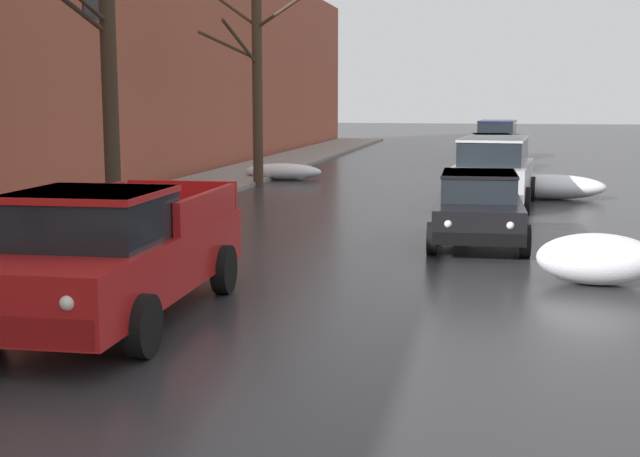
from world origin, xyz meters
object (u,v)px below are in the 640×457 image
Objects in this scene: sedan_grey_queued_behind_truck at (491,150)px; pickup_truck_red_approaching_near_lane at (113,253)px; bare_tree_far_down_block at (257,66)px; suv_silver_parked_kerbside_mid at (494,169)px; suv_darkblue_at_far_intersection at (497,138)px; sedan_white_parked_far_down_block at (486,161)px; sedan_black_parked_kerbside_close at (478,207)px; bare_tree_mid_block at (107,67)px.

pickup_truck_red_approaching_near_lane is at bearing -100.03° from sedan_grey_queued_behind_truck.
bare_tree_far_down_block is at bearing 99.56° from pickup_truck_red_approaching_near_lane.
suv_darkblue_at_far_intersection is at bearing 89.83° from suv_silver_parked_kerbside_mid.
suv_silver_parked_kerbside_mid is 6.22m from sedan_white_parked_far_down_block.
sedan_black_parked_kerbside_close is 0.87× the size of suv_darkblue_at_far_intersection.
sedan_black_parked_kerbside_close is at bearing 57.11° from pickup_truck_red_approaching_near_lane.
sedan_white_parked_far_down_block is (-0.03, 12.63, 0.00)m from sedan_black_parked_kerbside_close.
bare_tree_mid_block is 7.35m from pickup_truck_red_approaching_near_lane.
bare_tree_far_down_block is at bearing 89.83° from bare_tree_mid_block.
pickup_truck_red_approaching_near_lane reaches higher than sedan_grey_queued_behind_truck.
bare_tree_mid_block is 21.15m from sedan_grey_queued_behind_truck.
pickup_truck_red_approaching_near_lane is 1.20× the size of suv_darkblue_at_far_intersection.
suv_darkblue_at_far_intersection is at bearing 88.46° from sedan_white_parked_far_down_block.
suv_silver_parked_kerbside_mid reaches higher than sedan_black_parked_kerbside_close.
bare_tree_mid_block is at bearing -118.93° from sedan_white_parked_far_down_block.
pickup_truck_red_approaching_near_lane is 1.31× the size of sedan_grey_queued_behind_truck.
suv_silver_parked_kerbside_mid is at bearing -26.82° from bare_tree_far_down_block.
suv_darkblue_at_far_intersection is (0.31, 25.25, 0.24)m from sedan_black_parked_kerbside_close.
sedan_white_parked_far_down_block and sedan_grey_queued_behind_truck have the same top height.
pickup_truck_red_approaching_near_lane is at bearing -98.44° from suv_darkblue_at_far_intersection.
sedan_white_parked_far_down_block is at bearing 17.88° from bare_tree_far_down_block.
bare_tree_mid_block reaches higher than sedan_white_parked_far_down_block.
sedan_grey_queued_behind_truck is at bearing -91.86° from suv_darkblue_at_far_intersection.
bare_tree_far_down_block is (0.03, 10.95, 0.40)m from bare_tree_mid_block.
bare_tree_far_down_block is at bearing -130.81° from sedan_grey_queued_behind_truck.
suv_darkblue_at_far_intersection is at bearing 62.92° from bare_tree_far_down_block.
sedan_white_parked_far_down_block is at bearing -91.54° from suv_darkblue_at_far_intersection.
suv_silver_parked_kerbside_mid reaches higher than pickup_truck_red_approaching_near_lane.
suv_darkblue_at_far_intersection reaches higher than sedan_grey_queued_behind_truck.
bare_tree_far_down_block reaches higher than sedan_grey_queued_behind_truck.
sedan_white_parked_far_down_block is at bearing 77.21° from pickup_truck_red_approaching_near_lane.
bare_tree_far_down_block is 11.83m from sedan_grey_queued_behind_truck.
bare_tree_far_down_block reaches higher than suv_darkblue_at_far_intersection.
pickup_truck_red_approaching_near_lane reaches higher than sedan_black_parked_kerbside_close.
bare_tree_mid_block is 10.72m from suv_silver_parked_kerbside_mid.
bare_tree_far_down_block reaches higher than suv_silver_parked_kerbside_mid.
bare_tree_mid_block is at bearing -110.93° from sedan_grey_queued_behind_truck.
bare_tree_far_down_block is at bearing -162.12° from sedan_white_parked_far_down_block.
bare_tree_mid_block reaches higher than sedan_black_parked_kerbside_close.
sedan_black_parked_kerbside_close is 0.96× the size of sedan_white_parked_far_down_block.
pickup_truck_red_approaching_near_lane is (2.92, -6.22, -2.60)m from bare_tree_mid_block.
pickup_truck_red_approaching_near_lane is at bearing -80.44° from bare_tree_far_down_block.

